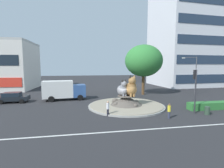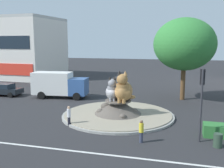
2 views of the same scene
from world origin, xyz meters
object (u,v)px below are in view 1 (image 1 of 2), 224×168
object	(u,v)px
streetlight_arm	(194,72)
delivery_box_truck	(63,90)
sedan_on_far_lane	(13,97)
pedestrian_white_shirt	(108,108)
office_tower	(189,27)
cat_statue_grey	(123,90)
litter_bin	(207,111)
traffic_light_mast	(195,83)
broadleaf_tree_behind_island	(144,61)
pedestrian_yellow_shirt	(169,111)
cat_statue_tabby	(131,88)

from	to	relation	value
streetlight_arm	delivery_box_truck	xyz separation A→B (m)	(-24.02, -1.15, -2.59)
streetlight_arm	sedan_on_far_lane	world-z (taller)	streetlight_arm
pedestrian_white_shirt	office_tower	bearing A→B (deg)	26.63
cat_statue_grey	streetlight_arm	size ratio (longest dim) A/B	0.32
cat_statue_grey	streetlight_arm	distance (m)	17.36
litter_bin	traffic_light_mast	bearing A→B (deg)	143.89
broadleaf_tree_behind_island	pedestrian_yellow_shirt	distance (m)	15.74
cat_statue_grey	pedestrian_white_shirt	bearing A→B (deg)	-47.22
office_tower	traffic_light_mast	bearing A→B (deg)	-125.98
office_tower	broadleaf_tree_behind_island	distance (m)	25.25
office_tower	sedan_on_far_lane	xyz separation A→B (m)	(-40.32, -17.14, -15.62)
traffic_light_mast	litter_bin	bearing A→B (deg)	-125.83
traffic_light_mast	pedestrian_white_shirt	xyz separation A→B (m)	(-9.90, 0.63, -2.57)
streetlight_arm	delivery_box_truck	bearing A→B (deg)	16.46
pedestrian_yellow_shirt	cat_statue_tabby	bearing A→B (deg)	-4.43
streetlight_arm	litter_bin	world-z (taller)	streetlight_arm
office_tower	delivery_box_truck	xyz separation A→B (m)	(-33.18, -16.45, -14.76)
cat_statue_grey	pedestrian_yellow_shirt	bearing A→B (deg)	17.68
traffic_light_mast	delivery_box_truck	distance (m)	18.87
traffic_light_mast	litter_bin	size ratio (longest dim) A/B	5.51
sedan_on_far_lane	delivery_box_truck	distance (m)	7.22
delivery_box_truck	litter_bin	bearing A→B (deg)	-39.94
pedestrian_yellow_shirt	pedestrian_white_shirt	bearing A→B (deg)	44.35
sedan_on_far_lane	office_tower	bearing A→B (deg)	22.13
cat_statue_tabby	sedan_on_far_lane	distance (m)	17.48
pedestrian_white_shirt	streetlight_arm	bearing A→B (deg)	13.82
broadleaf_tree_behind_island	litter_bin	bearing A→B (deg)	-80.94
traffic_light_mast	pedestrian_white_shirt	distance (m)	10.24
cat_statue_tabby	delivery_box_truck	xyz separation A→B (m)	(-9.37, 6.19, -0.85)
cat_statue_tabby	delivery_box_truck	bearing A→B (deg)	-123.72
broadleaf_tree_behind_island	office_tower	bearing A→B (deg)	36.18
cat_statue_grey	cat_statue_tabby	world-z (taller)	cat_statue_tabby
pedestrian_white_shirt	cat_statue_grey	bearing A→B (deg)	39.40
cat_statue_grey	streetlight_arm	world-z (taller)	streetlight_arm
cat_statue_grey	delivery_box_truck	xyz separation A→B (m)	(-8.29, 5.93, -0.63)
cat_statue_grey	delivery_box_truck	size ratio (longest dim) A/B	0.34
streetlight_arm	pedestrian_yellow_shirt	distance (m)	18.06
office_tower	delivery_box_truck	world-z (taller)	office_tower
traffic_light_mast	sedan_on_far_lane	size ratio (longest dim) A/B	1.19
broadleaf_tree_behind_island	litter_bin	world-z (taller)	broadleaf_tree_behind_island
traffic_light_mast	broadleaf_tree_behind_island	distance (m)	13.57
streetlight_arm	litter_bin	bearing A→B (deg)	73.09
delivery_box_truck	litter_bin	distance (m)	20.15
sedan_on_far_lane	cat_statue_grey	bearing A→B (deg)	-19.66
cat_statue_grey	sedan_on_far_lane	bearing A→B (deg)	-122.47
cat_statue_tabby	cat_statue_grey	bearing A→B (deg)	-103.81
litter_bin	cat_statue_grey	bearing A→B (deg)	147.79
litter_bin	pedestrian_yellow_shirt	bearing A→B (deg)	-174.31
cat_statue_tabby	pedestrian_white_shirt	distance (m)	5.39
cat_statue_grey	cat_statue_tabby	bearing A→B (deg)	62.77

